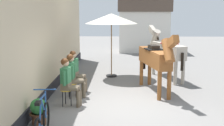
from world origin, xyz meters
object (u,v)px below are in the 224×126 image
Objects in this scene: seated_visitor_middle at (73,74)px; saddled_horse_far at (166,50)px; leaning_bicycle at (42,124)px; cafe_parasol at (111,19)px; satchel_bag at (70,82)px; seated_visitor_far at (76,69)px; seated_visitor_near at (68,79)px; saddled_horse_near at (156,58)px; flower_planter_near at (39,111)px.

saddled_horse_far reaches higher than seated_visitor_middle.
cafe_parasol is at bearing 78.76° from leaning_bicycle.
cafe_parasol is 9.21× the size of satchel_bag.
seated_visitor_far is 0.54× the size of cafe_parasol.
seated_visitor_far is 3.95m from saddled_horse_far.
saddled_horse_far reaches higher than satchel_bag.
leaning_bicycle is at bearing -93.32° from seated_visitor_near.
seated_visitor_near is at bearing -132.34° from saddled_horse_far.
satchel_bag is (-3.00, 0.94, -1.06)m from saddled_horse_near.
seated_visitor_near is 0.47× the size of saddled_horse_near.
seated_visitor_near reaches higher than leaning_bicycle.
seated_visitor_near is 0.79× the size of leaning_bicycle.
saddled_horse_far is at bearing 47.66° from seated_visitor_near.
saddled_horse_near is 1.02× the size of saddled_horse_far.
seated_visitor_far is at bearing 90.33° from seated_visitor_near.
seated_visitor_far reaches higher than satchel_bag.
saddled_horse_far reaches higher than seated_visitor_far.
saddled_horse_near is at bearing -1.16° from seated_visitor_far.
seated_visitor_near is 0.81m from seated_visitor_middle.
saddled_horse_near reaches higher than seated_visitor_far.
leaning_bicycle is (-3.46, -6.07, -0.76)m from saddled_horse_far.
flower_planter_near is at bearing 108.82° from leaning_bicycle.
cafe_parasol is at bearing 74.05° from seated_visitor_near.
seated_visitor_near is 4.38m from cafe_parasol.
flower_planter_near is at bearing -102.60° from seated_visitor_middle.
saddled_horse_far is 1.12× the size of cafe_parasol.
cafe_parasol is 3.09m from satchel_bag.
flower_planter_near is at bearing -126.78° from saddled_horse_far.
saddled_horse_far is at bearing -11.33° from satchel_bag.
saddled_horse_far is 1.64× the size of leaning_bicycle.
seated_visitor_near is at bearing -105.95° from cafe_parasol.
seated_visitor_far is 0.47× the size of saddled_horse_near.
saddled_horse_near is at bearing -57.98° from cafe_parasol.
saddled_horse_near is 1.15× the size of cafe_parasol.
saddled_horse_near is 4.36m from flower_planter_near.
seated_visitor_near is 0.48× the size of saddled_horse_far.
seated_visitor_near is at bearing 86.68° from leaning_bicycle.
cafe_parasol reaches higher than leaning_bicycle.
seated_visitor_near is 2.55m from satchel_bag.
seated_visitor_near is 0.54× the size of cafe_parasol.
saddled_horse_near is at bearing 29.41° from seated_visitor_near.
seated_visitor_far is (-0.01, 1.55, 0.00)m from seated_visitor_near.
cafe_parasol is (1.26, 6.36, 1.97)m from leaning_bicycle.
seated_visitor_middle is 0.79× the size of leaning_bicycle.
saddled_horse_near is (2.62, 0.68, 0.38)m from seated_visitor_middle.
seated_visitor_middle is 4.36m from saddled_horse_far.
seated_visitor_near and seated_visitor_far have the same top height.
saddled_horse_near reaches higher than leaning_bicycle.
flower_planter_near is (-0.48, -1.44, -0.44)m from seated_visitor_near.
flower_planter_near reaches higher than satchel_bag.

